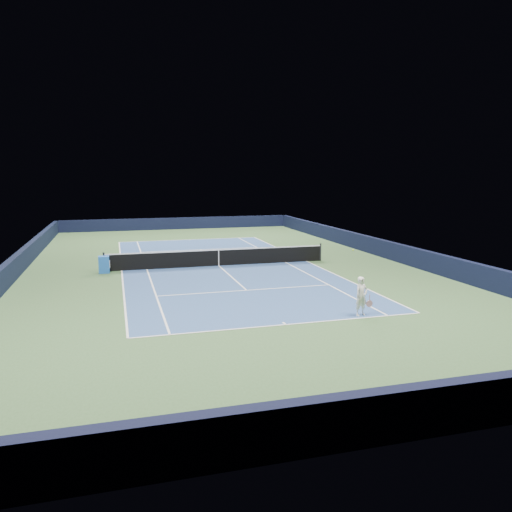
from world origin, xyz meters
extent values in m
plane|color=#36562F|center=(0.00, 0.00, 0.00)|extent=(40.00, 40.00, 0.00)
cube|color=black|center=(0.00, 19.82, 0.55)|extent=(22.00, 0.35, 1.10)
cube|color=black|center=(0.00, -19.82, 0.55)|extent=(22.00, 0.35, 1.10)
cube|color=black|center=(10.82, 0.00, 0.55)|extent=(0.35, 40.00, 1.10)
cube|color=black|center=(-10.82, 0.00, 0.55)|extent=(0.35, 40.00, 1.10)
cube|color=#2D4B7F|center=(0.00, 0.00, 0.00)|extent=(10.97, 23.77, 0.01)
cube|color=white|center=(0.00, 11.88, 0.01)|extent=(10.97, 0.08, 0.00)
cube|color=white|center=(0.00, -11.88, 0.01)|extent=(10.97, 0.08, 0.00)
cube|color=white|center=(5.49, 0.00, 0.01)|extent=(0.08, 23.77, 0.00)
cube|color=white|center=(-5.49, 0.00, 0.01)|extent=(0.08, 23.77, 0.00)
cube|color=white|center=(4.12, 0.00, 0.01)|extent=(0.08, 23.77, 0.00)
cube|color=white|center=(-4.12, 0.00, 0.01)|extent=(0.08, 23.77, 0.00)
cube|color=white|center=(0.00, 6.40, 0.01)|extent=(8.23, 0.08, 0.00)
cube|color=white|center=(0.00, -6.40, 0.01)|extent=(8.23, 0.08, 0.00)
cube|color=white|center=(0.00, 0.00, 0.01)|extent=(0.08, 12.80, 0.00)
cube|color=white|center=(0.00, 11.73, 0.01)|extent=(0.08, 0.30, 0.00)
cube|color=white|center=(0.00, -11.73, 0.01)|extent=(0.08, 0.30, 0.00)
cylinder|color=black|center=(-6.40, 0.00, 0.54)|extent=(0.10, 0.10, 1.07)
cylinder|color=black|center=(6.40, 0.00, 0.54)|extent=(0.10, 0.10, 1.07)
cube|color=black|center=(0.00, 0.00, 0.46)|extent=(12.80, 0.03, 0.91)
cube|color=white|center=(0.00, 0.00, 0.94)|extent=(12.80, 0.04, 0.06)
cube|color=white|center=(0.00, 0.00, 0.46)|extent=(0.05, 0.04, 0.91)
cube|color=blue|center=(-6.40, -0.36, 0.46)|extent=(0.57, 0.52, 0.92)
cube|color=silver|center=(-6.11, -0.36, 0.45)|extent=(0.06, 0.41, 0.41)
imported|color=white|center=(3.13, -11.56, 0.76)|extent=(0.62, 0.49, 1.50)
cylinder|color=pink|center=(3.45, -11.61, 0.70)|extent=(0.03, 0.03, 0.25)
cylinder|color=black|center=(3.45, -11.61, 0.46)|extent=(0.25, 0.02, 0.25)
cylinder|color=pink|center=(3.45, -11.61, 0.46)|extent=(0.27, 0.02, 0.27)
sphere|color=#BBD62D|center=(3.23, -10.56, 2.37)|extent=(0.07, 0.07, 0.07)
camera|label=1|loc=(-5.71, -28.12, 5.38)|focal=35.00mm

